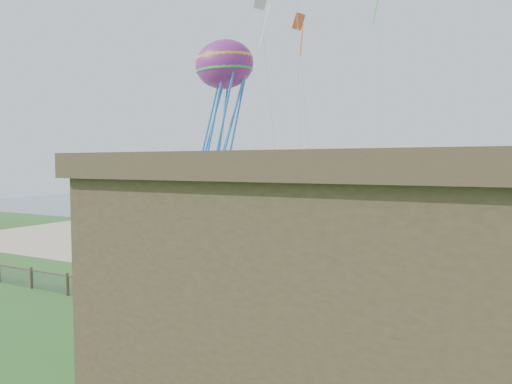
# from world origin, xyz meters

# --- Properties ---
(ground) EXTENTS (160.00, 160.00, 0.00)m
(ground) POSITION_xyz_m (0.00, 0.00, 0.00)
(ground) COLOR #285D1F
(ground) RESTS_ON ground
(sand_beach) EXTENTS (72.00, 20.00, 0.02)m
(sand_beach) POSITION_xyz_m (0.00, 22.00, 0.00)
(sand_beach) COLOR #C3B08D
(sand_beach) RESTS_ON ground
(ocean) EXTENTS (160.00, 68.00, 0.02)m
(ocean) POSITION_xyz_m (0.00, 66.00, 0.00)
(ocean) COLOR slate
(ocean) RESTS_ON ground
(chainlink_fence) EXTENTS (36.20, 0.20, 1.25)m
(chainlink_fence) POSITION_xyz_m (0.00, 6.00, 0.55)
(chainlink_fence) COLOR brown
(chainlink_fence) RESTS_ON ground
(picnic_table) EXTENTS (2.19, 1.81, 0.82)m
(picnic_table) POSITION_xyz_m (5.71, 4.88, 0.41)
(picnic_table) COLOR brown
(picnic_table) RESTS_ON ground
(octopus_kite) EXTENTS (4.39, 3.87, 7.51)m
(octopus_kite) POSITION_xyz_m (-2.81, 12.46, 11.22)
(octopus_kite) COLOR red
(kite_white) EXTENTS (2.09, 1.78, 2.81)m
(kite_white) POSITION_xyz_m (-1.49, 14.66, 16.50)
(kite_white) COLOR silver
(kite_red) EXTENTS (1.86, 1.57, 2.33)m
(kite_red) POSITION_xyz_m (-0.17, 17.67, 16.10)
(kite_red) COLOR orange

